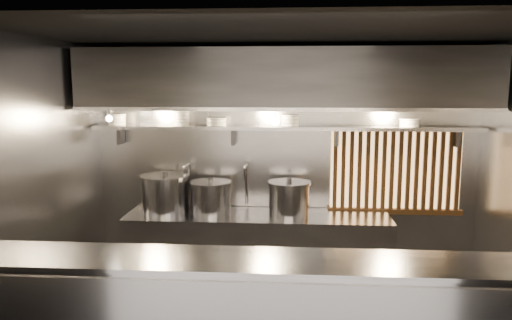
# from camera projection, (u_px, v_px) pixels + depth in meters

# --- Properties ---
(ceiling) EXTENTS (4.50, 4.50, 0.00)m
(ceiling) POSITION_uv_depth(u_px,v_px,m) (283.00, 34.00, 4.27)
(ceiling) COLOR black
(ceiling) RESTS_ON wall_back
(wall_back) EXTENTS (4.50, 0.00, 4.50)m
(wall_back) POSITION_uv_depth(u_px,v_px,m) (284.00, 167.00, 5.96)
(wall_back) COLOR gray
(wall_back) RESTS_ON floor
(wall_left) EXTENTS (0.00, 3.00, 3.00)m
(wall_left) POSITION_uv_depth(u_px,v_px,m) (40.00, 190.00, 4.64)
(wall_left) COLOR gray
(wall_left) RESTS_ON floor
(cooking_bench) EXTENTS (3.00, 0.70, 0.90)m
(cooking_bench) POSITION_uv_depth(u_px,v_px,m) (257.00, 252.00, 5.76)
(cooking_bench) COLOR #99999E
(cooking_bench) RESTS_ON floor
(bowl_shelf) EXTENTS (4.40, 0.34, 0.04)m
(bowl_shelf) POSITION_uv_depth(u_px,v_px,m) (285.00, 128.00, 5.71)
(bowl_shelf) COLOR #99999E
(bowl_shelf) RESTS_ON wall_back
(exhaust_hood) EXTENTS (4.40, 0.81, 0.65)m
(exhaust_hood) POSITION_uv_depth(u_px,v_px,m) (285.00, 80.00, 5.41)
(exhaust_hood) COLOR #2D2D30
(exhaust_hood) RESTS_ON ceiling
(wood_screen) EXTENTS (1.56, 0.09, 1.04)m
(wood_screen) POSITION_uv_depth(u_px,v_px,m) (396.00, 170.00, 5.82)
(wood_screen) COLOR #F9BB70
(wood_screen) RESTS_ON wall_back
(faucet_left) EXTENTS (0.04, 0.30, 0.50)m
(faucet_left) POSITION_uv_depth(u_px,v_px,m) (187.00, 175.00, 5.92)
(faucet_left) COLOR silver
(faucet_left) RESTS_ON wall_back
(faucet_right) EXTENTS (0.04, 0.30, 0.50)m
(faucet_right) POSITION_uv_depth(u_px,v_px,m) (246.00, 176.00, 5.87)
(faucet_right) COLOR silver
(faucet_right) RESTS_ON wall_back
(heat_lamp) EXTENTS (0.25, 0.35, 0.20)m
(heat_lamp) POSITION_uv_depth(u_px,v_px,m) (107.00, 113.00, 5.35)
(heat_lamp) COLOR #99999E
(heat_lamp) RESTS_ON exhaust_hood
(pendant_bulb) EXTENTS (0.09, 0.09, 0.19)m
(pendant_bulb) POSITION_uv_depth(u_px,v_px,m) (275.00, 121.00, 5.58)
(pendant_bulb) COLOR #2D2D30
(pendant_bulb) RESTS_ON exhaust_hood
(stock_pot_left) EXTENTS (0.68, 0.68, 0.48)m
(stock_pot_left) POSITION_uv_depth(u_px,v_px,m) (165.00, 193.00, 5.78)
(stock_pot_left) COLOR #99999E
(stock_pot_left) RESTS_ON cooking_bench
(stock_pot_mid) EXTENTS (0.62, 0.62, 0.41)m
(stock_pot_mid) POSITION_uv_depth(u_px,v_px,m) (211.00, 197.00, 5.73)
(stock_pot_mid) COLOR #99999E
(stock_pot_mid) RESTS_ON cooking_bench
(stock_pot_right) EXTENTS (0.49, 0.49, 0.43)m
(stock_pot_right) POSITION_uv_depth(u_px,v_px,m) (289.00, 198.00, 5.65)
(stock_pot_right) COLOR #99999E
(stock_pot_right) RESTS_ON cooking_bench
(bowl_stack_0) EXTENTS (0.22, 0.22, 0.13)m
(bowl_stack_0) POSITION_uv_depth(u_px,v_px,m) (117.00, 119.00, 5.83)
(bowl_stack_0) COLOR silver
(bowl_stack_0) RESTS_ON bowl_shelf
(bowl_stack_1) EXTENTS (0.20, 0.20, 0.17)m
(bowl_stack_1) POSITION_uv_depth(u_px,v_px,m) (182.00, 118.00, 5.78)
(bowl_stack_1) COLOR silver
(bowl_stack_1) RESTS_ON bowl_shelf
(bowl_stack_2) EXTENTS (0.24, 0.24, 0.09)m
(bowl_stack_2) POSITION_uv_depth(u_px,v_px,m) (216.00, 122.00, 5.75)
(bowl_stack_2) COLOR silver
(bowl_stack_2) RESTS_ON bowl_shelf
(bowl_stack_3) EXTENTS (0.22, 0.22, 0.13)m
(bowl_stack_3) POSITION_uv_depth(u_px,v_px,m) (290.00, 120.00, 5.69)
(bowl_stack_3) COLOR silver
(bowl_stack_3) RESTS_ON bowl_shelf
(bowl_stack_4) EXTENTS (0.23, 0.23, 0.09)m
(bowl_stack_4) POSITION_uv_depth(u_px,v_px,m) (409.00, 123.00, 5.60)
(bowl_stack_4) COLOR silver
(bowl_stack_4) RESTS_ON bowl_shelf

